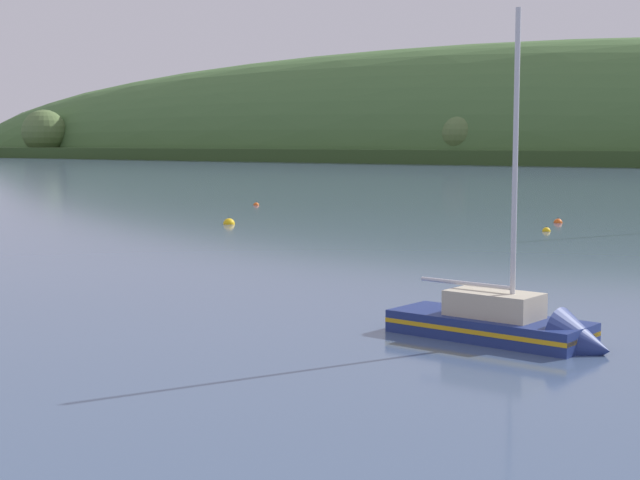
{
  "coord_description": "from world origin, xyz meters",
  "views": [
    {
      "loc": [
        25.46,
        -3.13,
        5.48
      ],
      "look_at": [
        4.48,
        33.21,
        1.15
      ],
      "focal_mm": 53.74,
      "sensor_mm": 36.0,
      "label": 1
    }
  ],
  "objects": [
    {
      "name": "sailboat_near_mooring",
      "position": [
        17.13,
        21.9,
        0.28
      ],
      "size": [
        6.59,
        3.07,
        9.89
      ],
      "rotation": [
        0.0,
        0.0,
        6.11
      ],
      "color": "navy",
      "rests_on": "ground"
    },
    {
      "name": "mooring_buoy_foreground",
      "position": [
        -11.51,
        48.79,
        0.0
      ],
      "size": [
        0.78,
        0.78,
        0.86
      ],
      "color": "yellow",
      "rests_on": "ground"
    },
    {
      "name": "far_shoreline_hill",
      "position": [
        -71.83,
        242.69,
        0.14
      ],
      "size": [
        558.53,
        116.93,
        62.91
      ],
      "rotation": [
        0.0,
        0.0,
        -0.1
      ],
      "color": "#314A21",
      "rests_on": "ground"
    },
    {
      "name": "mooring_buoy_off_fishing_boat",
      "position": [
        -20.46,
        65.41,
        0.0
      ],
      "size": [
        0.49,
        0.49,
        0.57
      ],
      "color": "#EA5B19",
      "rests_on": "ground"
    },
    {
      "name": "mooring_buoy_far_upstream",
      "position": [
        7.22,
        60.64,
        0.0
      ],
      "size": [
        0.59,
        0.59,
        0.67
      ],
      "color": "#EA5B19",
      "rests_on": "ground"
    },
    {
      "name": "mooring_buoy_midchannel",
      "position": [
        8.32,
        54.31,
        0.0
      ],
      "size": [
        0.5,
        0.5,
        0.58
      ],
      "color": "yellow",
      "rests_on": "ground"
    }
  ]
}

